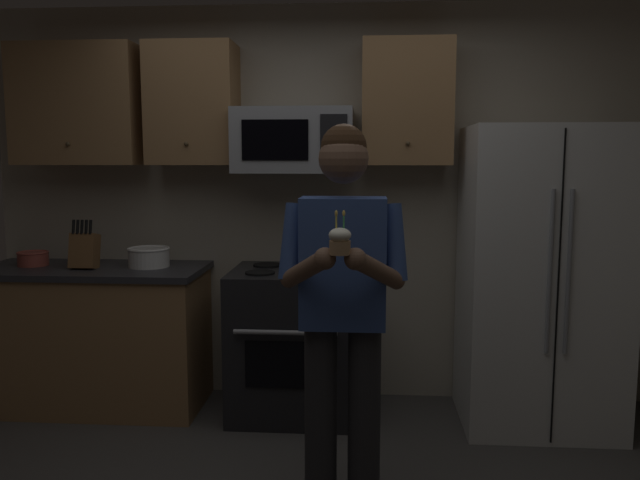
{
  "coord_description": "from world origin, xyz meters",
  "views": [
    {
      "loc": [
        0.31,
        -2.53,
        1.61
      ],
      "look_at": [
        0.1,
        0.28,
        1.25
      ],
      "focal_mm": 35.84,
      "sensor_mm": 36.0,
      "label": 1
    }
  ],
  "objects": [
    {
      "name": "wall_back",
      "position": [
        0.0,
        1.75,
        1.3
      ],
      "size": [
        4.4,
        0.1,
        2.6
      ],
      "primitive_type": "cube",
      "color": "#B7AD99",
      "rests_on": "ground"
    },
    {
      "name": "oven_range",
      "position": [
        -0.15,
        1.36,
        0.46
      ],
      "size": [
        0.76,
        0.7,
        0.93
      ],
      "color": "black",
      "rests_on": "ground"
    },
    {
      "name": "microwave",
      "position": [
        -0.15,
        1.48,
        1.72
      ],
      "size": [
        0.74,
        0.41,
        0.4
      ],
      "color": "#9EA0A5"
    },
    {
      "name": "refrigerator",
      "position": [
        1.35,
        1.32,
        0.9
      ],
      "size": [
        0.9,
        0.75,
        1.8
      ],
      "color": "white",
      "rests_on": "ground"
    },
    {
      "name": "cabinet_row_upper",
      "position": [
        -0.72,
        1.53,
        1.95
      ],
      "size": [
        2.78,
        0.36,
        0.76
      ],
      "color": "#9E7247"
    },
    {
      "name": "counter_left",
      "position": [
        -1.45,
        1.38,
        0.46
      ],
      "size": [
        1.44,
        0.66,
        0.92
      ],
      "color": "#9E7247",
      "rests_on": "ground"
    },
    {
      "name": "knife_block",
      "position": [
        -1.47,
        1.33,
        1.04
      ],
      "size": [
        0.16,
        0.15,
        0.32
      ],
      "color": "brown",
      "rests_on": "counter_left"
    },
    {
      "name": "bowl_large_white",
      "position": [
        -1.08,
        1.42,
        0.99
      ],
      "size": [
        0.27,
        0.27,
        0.12
      ],
      "color": "white",
      "rests_on": "counter_left"
    },
    {
      "name": "bowl_small_colored",
      "position": [
        -1.85,
        1.41,
        0.97
      ],
      "size": [
        0.2,
        0.2,
        0.09
      ],
      "color": "#B24C3F",
      "rests_on": "counter_left"
    },
    {
      "name": "person",
      "position": [
        0.21,
        0.26,
        1.0
      ],
      "size": [
        0.6,
        0.48,
        1.76
      ],
      "color": "#262628",
      "rests_on": "ground"
    },
    {
      "name": "cupcake",
      "position": [
        0.21,
        -0.06,
        1.29
      ],
      "size": [
        0.09,
        0.09,
        0.17
      ],
      "color": "#A87F56"
    }
  ]
}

